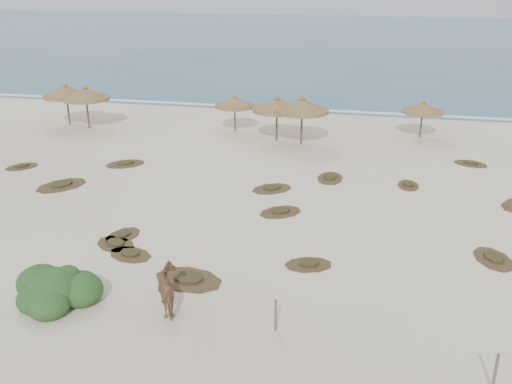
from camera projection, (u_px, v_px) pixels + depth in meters
ground at (216, 267)px, 21.11m from camera, size 160.00×160.00×0.00m
ocean at (348, 40)px, 89.35m from camera, size 200.00×100.00×0.01m
foam_line at (308, 110)px, 44.77m from camera, size 70.00×0.60×0.01m
palapa_0 at (66, 92)px, 39.66m from camera, size 4.19×4.19×3.00m
palapa_1 at (86, 94)px, 38.80m from camera, size 4.25×4.25×3.03m
palapa_2 at (235, 102)px, 38.22m from camera, size 3.10×3.10×2.53m
palapa_3 at (277, 105)px, 35.85m from camera, size 3.90×3.90×2.97m
palapa_4 at (302, 106)px, 35.04m from camera, size 3.91×3.91×3.14m
palapa_5 at (423, 108)px, 36.69m from camera, size 3.35×3.35×2.52m
horse at (170, 290)px, 18.24m from camera, size 1.51×1.80×1.39m
fence_post_near at (275, 315)px, 17.22m from camera, size 0.09×0.09×1.07m
fence_post_far at (495, 372)px, 14.70m from camera, size 0.11×0.11×1.16m
bush at (55, 290)px, 18.74m from camera, size 3.05×2.69×1.37m
scrub_1 at (61, 185)px, 28.98m from camera, size 2.88×3.12×0.16m
scrub_2 at (123, 235)px, 23.51m from camera, size 1.57×1.98×0.16m
scrub_3 at (280, 212)px, 25.79m from camera, size 2.39×2.28×0.16m
scrub_4 at (494, 259)px, 21.60m from camera, size 1.88×2.34×0.16m
scrub_6 at (125, 164)px, 32.19m from camera, size 2.62×2.46×0.16m
scrub_7 at (330, 178)px, 29.97m from camera, size 1.40×2.09×0.16m
scrub_8 at (22, 166)px, 31.72m from camera, size 2.03×2.09×0.16m
scrub_9 at (188, 279)px, 20.19m from camera, size 2.83×2.14×0.16m
scrub_10 at (471, 163)px, 32.20m from camera, size 2.16×1.78×0.16m
scrub_11 at (130, 254)px, 21.95m from camera, size 2.09×1.68×0.16m
scrub_12 at (309, 264)px, 21.20m from camera, size 2.07×1.67×0.16m
scrub_13 at (272, 188)px, 28.53m from camera, size 2.48×2.36×0.16m
scrub_14 at (408, 185)px, 28.99m from camera, size 1.15×1.69×0.16m
scrub_15 at (116, 244)px, 22.76m from camera, size 2.22×1.99×0.16m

